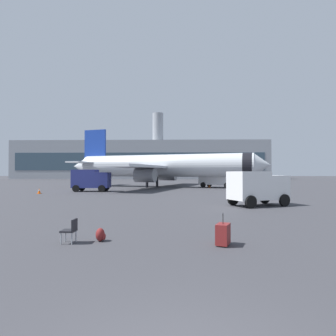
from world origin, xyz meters
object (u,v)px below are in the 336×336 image
airplane_at_gate (162,166)px  rolling_suitcase (223,234)px  gate_chair (71,229)px  safety_cone_near (209,185)px  fuel_truck (217,177)px  safety_cone_mid (39,191)px  cargo_van (257,187)px  traveller_backpack (101,235)px  service_truck (91,179)px

airplane_at_gate → rolling_suitcase: 39.14m
rolling_suitcase → gate_chair: bearing=178.4°
gate_chair → rolling_suitcase: bearing=-1.6°
safety_cone_near → rolling_suitcase: bearing=-96.1°
airplane_at_gate → safety_cone_near: 8.73m
fuel_truck → safety_cone_mid: bearing=-148.2°
cargo_van → traveller_backpack: bearing=-128.5°
service_truck → gate_chair: bearing=-74.6°
safety_cone_mid → gate_chair: size_ratio=0.76×
safety_cone_near → gate_chair: bearing=-104.0°
safety_cone_mid → traveller_backpack: 26.52m
cargo_van → traveller_backpack: size_ratio=10.07×
cargo_van → safety_cone_mid: size_ratio=7.39×
gate_chair → cargo_van: bearing=49.3°
fuel_truck → gate_chair: fuel_truck is taller
fuel_truck → safety_cone_mid: fuel_truck is taller
fuel_truck → safety_cone_near: (-1.30, 0.29, -1.41)m
service_truck → cargo_van: service_truck is taller
rolling_suitcase → gate_chair: size_ratio=1.28×
service_truck → safety_cone_near: size_ratio=6.61×
service_truck → safety_cone_mid: bearing=-140.1°
airplane_at_gate → traveller_backpack: 38.48m
safety_cone_mid → rolling_suitcase: rolling_suitcase is taller
gate_chair → fuel_truck: bearing=74.0°
rolling_suitcase → traveller_backpack: (-4.38, 0.47, -0.16)m
fuel_truck → cargo_van: 26.03m
fuel_truck → gate_chair: bearing=-106.0°
traveller_backpack → gate_chair: 1.07m
cargo_van → gate_chair: bearing=-130.7°
service_truck → rolling_suitcase: (12.87, -27.47, -1.22)m
cargo_van → safety_cone_mid: cargo_van is taller
airplane_at_gate → safety_cone_mid: 21.02m
gate_chair → airplane_at_gate: bearing=87.9°
airplane_at_gate → fuel_truck: (9.34, -1.08, -1.88)m
airplane_at_gate → safety_cone_mid: size_ratio=53.63×
fuel_truck → safety_cone_near: size_ratio=8.75×
service_truck → safety_cone_mid: 6.57m
cargo_van → safety_cone_near: cargo_van is taller
airplane_at_gate → rolling_suitcase: bearing=-84.2°
safety_cone_near → traveller_backpack: 38.48m
cargo_van → rolling_suitcase: 12.60m
service_truck → cargo_van: (17.43, -15.77, -0.16)m
rolling_suitcase → gate_chair: (-5.36, 0.15, 0.11)m
service_truck → fuel_truck: bearing=29.3°
safety_cone_near → traveller_backpack: bearing=-102.7°
safety_cone_mid → rolling_suitcase: (17.81, -23.34, 0.07)m
rolling_suitcase → traveller_backpack: rolling_suitcase is taller
airplane_at_gate → safety_cone_near: size_ratio=48.19×
cargo_van → gate_chair: 15.26m
safety_cone_near → gate_chair: 39.02m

